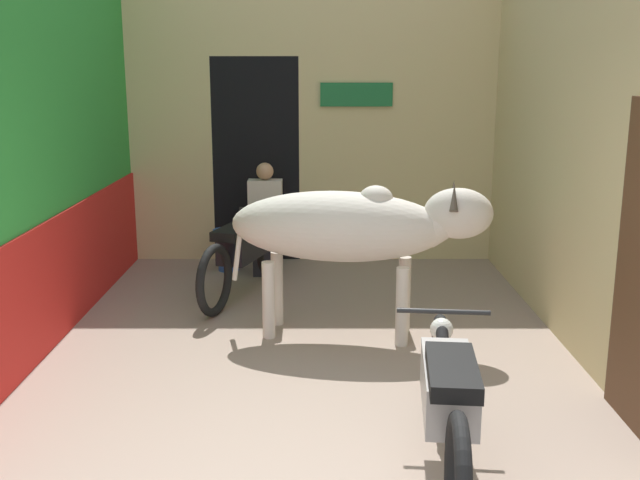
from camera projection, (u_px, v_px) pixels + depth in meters
wall_left_shopfront at (33, 125)px, 6.04m from camera, size 0.25×5.38×3.77m
wall_back_with_doorway at (291, 123)px, 8.97m from camera, size 4.29×0.93×3.77m
wall_right_with_door at (585, 120)px, 6.00m from camera, size 0.22×5.38×3.77m
cow at (353, 227)px, 6.31m from camera, size 2.25×0.91×1.38m
motorcycle_near at (448, 398)px, 4.20m from camera, size 0.58×2.13×0.81m
motorcycle_far at (244, 251)px, 7.59m from camera, size 0.81×2.04×0.79m
shopkeeper_seated at (265, 216)px, 8.34m from camera, size 0.38×0.33×1.25m
plastic_stool at (228, 249)px, 8.54m from camera, size 0.34×0.34×0.48m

